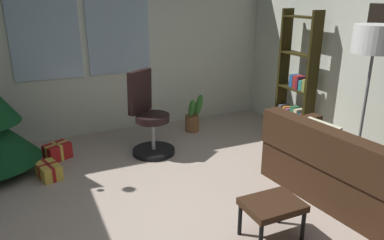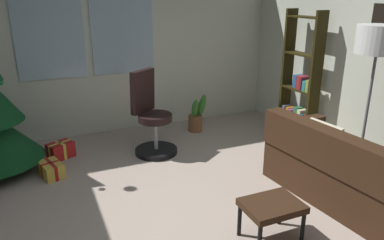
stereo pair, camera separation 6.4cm
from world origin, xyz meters
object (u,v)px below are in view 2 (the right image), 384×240
(footstool, at_px, (272,208))
(potted_plant, at_px, (197,116))
(bookshelf, at_px, (300,85))
(office_chair, at_px, (152,121))
(gift_box_red, at_px, (61,150))
(couch, at_px, (382,185))
(floor_lamp, at_px, (377,48))
(gift_box_gold, at_px, (51,169))

(footstool, distance_m, potted_plant, 2.73)
(bookshelf, bearing_deg, office_chair, 170.03)
(footstool, xyz_separation_m, bookshelf, (1.70, 1.82, 0.49))
(footstool, relative_size, gift_box_red, 1.32)
(gift_box_red, relative_size, potted_plant, 0.63)
(gift_box_red, bearing_deg, bookshelf, -11.59)
(couch, height_order, office_chair, office_chair)
(bookshelf, xyz_separation_m, floor_lamp, (-0.24, -1.37, 0.71))
(gift_box_gold, xyz_separation_m, office_chair, (1.29, 0.20, 0.35))
(gift_box_gold, bearing_deg, footstool, -50.20)
(bookshelf, relative_size, potted_plant, 3.13)
(gift_box_red, distance_m, gift_box_gold, 0.51)
(gift_box_red, xyz_separation_m, gift_box_gold, (-0.15, -0.49, -0.02))
(couch, xyz_separation_m, gift_box_gold, (-2.88, 2.05, -0.21))
(floor_lamp, bearing_deg, gift_box_red, 145.66)
(couch, xyz_separation_m, gift_box_red, (-2.74, 2.54, -0.19))
(office_chair, height_order, floor_lamp, floor_lamp)
(floor_lamp, bearing_deg, bookshelf, 79.95)
(bookshelf, height_order, potted_plant, bookshelf)
(couch, distance_m, footstool, 1.23)
(bookshelf, bearing_deg, footstool, -133.12)
(footstool, distance_m, gift_box_gold, 2.60)
(office_chair, relative_size, floor_lamp, 0.64)
(floor_lamp, bearing_deg, footstool, -162.92)
(couch, xyz_separation_m, bookshelf, (0.48, 1.88, 0.51))
(couch, relative_size, potted_plant, 3.67)
(potted_plant, bearing_deg, gift_box_red, -174.30)
(gift_box_gold, bearing_deg, potted_plant, 17.71)
(potted_plant, bearing_deg, gift_box_gold, -162.29)
(floor_lamp, xyz_separation_m, potted_plant, (-0.95, 2.23, -1.26))
(couch, distance_m, gift_box_red, 3.73)
(gift_box_red, relative_size, office_chair, 0.33)
(gift_box_gold, relative_size, office_chair, 0.34)
(footstool, xyz_separation_m, office_chair, (-0.37, 2.18, 0.13))
(potted_plant, bearing_deg, floor_lamp, -66.97)
(gift_box_red, height_order, floor_lamp, floor_lamp)
(potted_plant, bearing_deg, bookshelf, -35.84)
(office_chair, bearing_deg, gift_box_gold, -171.38)
(couch, relative_size, bookshelf, 1.17)
(bookshelf, relative_size, floor_lamp, 1.05)
(footstool, xyz_separation_m, gift_box_gold, (-1.66, 1.99, -0.23))
(couch, xyz_separation_m, footstool, (-1.23, 0.06, 0.02))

